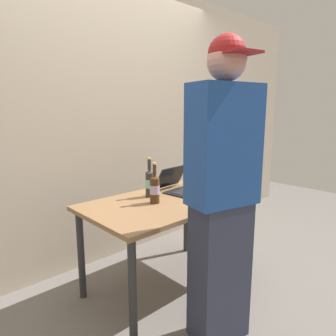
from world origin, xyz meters
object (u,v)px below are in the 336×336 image
object	(u,v)px
beer_bottle_brown	(150,182)
person_figure	(222,192)
beer_bottle_green	(155,188)
laptop	(181,186)

from	to	relation	value
beer_bottle_brown	person_figure	distance (m)	0.79
beer_bottle_brown	person_figure	size ratio (longest dim) A/B	0.18
beer_bottle_green	person_figure	distance (m)	0.64
beer_bottle_green	person_figure	xyz separation A→B (m)	(-0.02, -0.63, 0.10)
person_figure	laptop	bearing A→B (deg)	61.11
beer_bottle_brown	person_figure	bearing A→B (deg)	-97.09
laptop	beer_bottle_brown	xyz separation A→B (m)	(-0.31, 0.04, 0.07)
beer_bottle_green	person_figure	size ratio (longest dim) A/B	0.17
laptop	beer_bottle_green	distance (m)	0.41
beer_bottle_green	beer_bottle_brown	size ratio (longest dim) A/B	0.96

